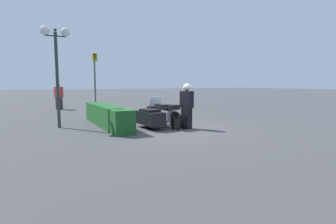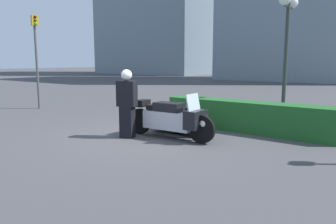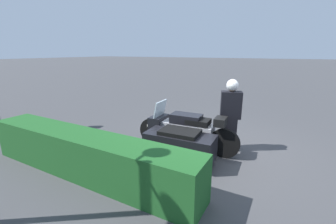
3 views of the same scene
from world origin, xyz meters
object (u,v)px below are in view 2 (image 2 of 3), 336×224
(hedge_bush_curbside, at_px, (247,116))
(officer_rider, at_px, (127,102))
(police_motorcycle, at_px, (177,118))
(traffic_light_far, at_px, (36,49))
(twin_lamp_post, at_px, (287,26))

(hedge_bush_curbside, bearing_deg, officer_rider, -130.25)
(police_motorcycle, height_order, traffic_light_far, traffic_light_far)
(hedge_bush_curbside, relative_size, traffic_light_far, 1.29)
(police_motorcycle, relative_size, twin_lamp_post, 0.66)
(traffic_light_far, bearing_deg, officer_rider, -0.88)
(officer_rider, bearing_deg, twin_lamp_post, -49.73)
(police_motorcycle, bearing_deg, officer_rider, -138.07)
(hedge_bush_curbside, bearing_deg, traffic_light_far, -173.59)
(police_motorcycle, height_order, officer_rider, officer_rider)
(officer_rider, relative_size, hedge_bush_curbside, 0.36)
(hedge_bush_curbside, xyz_separation_m, traffic_light_far, (-8.59, -0.96, 2.00))
(traffic_light_far, bearing_deg, police_motorcycle, 7.68)
(police_motorcycle, distance_m, twin_lamp_post, 4.51)
(twin_lamp_post, bearing_deg, traffic_light_far, -163.13)
(officer_rider, bearing_deg, traffic_light_far, 57.55)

